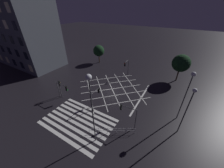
{
  "coord_description": "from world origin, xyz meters",
  "views": [
    {
      "loc": [
        11.3,
        -19.29,
        15.25
      ],
      "look_at": [
        0.0,
        0.0,
        1.24
      ],
      "focal_mm": 20.0,
      "sensor_mm": 36.0,
      "label": 1
    }
  ],
  "objects_px": {
    "traffic_light_se_main": "(127,111)",
    "street_tree_near": "(181,63)",
    "street_lamp_far": "(91,95)",
    "street_tree_far": "(99,51)",
    "traffic_light_sw_cross": "(60,86)",
    "street_lamp_west": "(189,85)",
    "traffic_light_median_south": "(96,94)",
    "traffic_light_median_north": "(126,65)",
    "street_lamp_east": "(189,103)",
    "traffic_light_sw_main": "(63,88)"
  },
  "relations": [
    {
      "from": "street_lamp_east",
      "to": "street_tree_near",
      "type": "height_order",
      "value": "street_lamp_east"
    },
    {
      "from": "traffic_light_se_main",
      "to": "street_tree_far",
      "type": "xyz_separation_m",
      "value": [
        -17.74,
        18.13,
        1.02
      ]
    },
    {
      "from": "street_lamp_east",
      "to": "street_lamp_far",
      "type": "distance_m",
      "value": 11.83
    },
    {
      "from": "traffic_light_median_north",
      "to": "traffic_light_median_south",
      "type": "height_order",
      "value": "traffic_light_median_north"
    },
    {
      "from": "street_lamp_far",
      "to": "traffic_light_sw_cross",
      "type": "bearing_deg",
      "value": 159.12
    },
    {
      "from": "traffic_light_sw_cross",
      "to": "street_tree_near",
      "type": "bearing_deg",
      "value": -45.49
    },
    {
      "from": "street_tree_far",
      "to": "street_lamp_far",
      "type": "bearing_deg",
      "value": -55.76
    },
    {
      "from": "traffic_light_sw_main",
      "to": "street_lamp_east",
      "type": "distance_m",
      "value": 20.04
    },
    {
      "from": "traffic_light_se_main",
      "to": "street_lamp_far",
      "type": "distance_m",
      "value": 6.94
    },
    {
      "from": "street_lamp_east",
      "to": "traffic_light_median_south",
      "type": "bearing_deg",
      "value": -173.67
    },
    {
      "from": "street_lamp_east",
      "to": "street_lamp_far",
      "type": "bearing_deg",
      "value": -142.88
    },
    {
      "from": "street_lamp_east",
      "to": "street_tree_far",
      "type": "height_order",
      "value": "street_lamp_east"
    },
    {
      "from": "traffic_light_sw_main",
      "to": "street_tree_far",
      "type": "bearing_deg",
      "value": 105.17
    },
    {
      "from": "street_tree_near",
      "to": "traffic_light_sw_main",
      "type": "bearing_deg",
      "value": -133.57
    },
    {
      "from": "street_tree_near",
      "to": "street_lamp_far",
      "type": "bearing_deg",
      "value": -107.64
    },
    {
      "from": "street_lamp_west",
      "to": "street_tree_far",
      "type": "height_order",
      "value": "street_lamp_west"
    },
    {
      "from": "street_lamp_west",
      "to": "street_lamp_far",
      "type": "xyz_separation_m",
      "value": [
        -8.86,
        -9.74,
        1.23
      ]
    },
    {
      "from": "traffic_light_median_south",
      "to": "street_lamp_west",
      "type": "relative_size",
      "value": 0.43
    },
    {
      "from": "traffic_light_sw_main",
      "to": "traffic_light_sw_cross",
      "type": "bearing_deg",
      "value": 169.9
    },
    {
      "from": "traffic_light_median_north",
      "to": "traffic_light_median_south",
      "type": "distance_m",
      "value": 12.72
    },
    {
      "from": "street_lamp_east",
      "to": "street_tree_far",
      "type": "bearing_deg",
      "value": 147.76
    },
    {
      "from": "traffic_light_sw_main",
      "to": "street_lamp_west",
      "type": "height_order",
      "value": "street_lamp_west"
    },
    {
      "from": "traffic_light_median_south",
      "to": "street_tree_near",
      "type": "distance_m",
      "value": 20.41
    },
    {
      "from": "traffic_light_se_main",
      "to": "street_tree_near",
      "type": "distance_m",
      "value": 18.9
    },
    {
      "from": "traffic_light_se_main",
      "to": "street_lamp_west",
      "type": "height_order",
      "value": "street_lamp_west"
    },
    {
      "from": "traffic_light_median_south",
      "to": "street_lamp_west",
      "type": "distance_m",
      "value": 13.91
    },
    {
      "from": "traffic_light_median_north",
      "to": "traffic_light_se_main",
      "type": "relative_size",
      "value": 1.16
    },
    {
      "from": "traffic_light_se_main",
      "to": "street_lamp_east",
      "type": "bearing_deg",
      "value": -159.18
    },
    {
      "from": "traffic_light_median_north",
      "to": "street_lamp_east",
      "type": "distance_m",
      "value": 17.62
    },
    {
      "from": "street_lamp_east",
      "to": "street_lamp_west",
      "type": "height_order",
      "value": "street_lamp_west"
    },
    {
      "from": "street_lamp_far",
      "to": "street_tree_far",
      "type": "relative_size",
      "value": 1.84
    },
    {
      "from": "traffic_light_se_main",
      "to": "street_tree_near",
      "type": "relative_size",
      "value": 0.58
    },
    {
      "from": "traffic_light_sw_cross",
      "to": "traffic_light_median_north",
      "type": "bearing_deg",
      "value": -27.6
    },
    {
      "from": "street_lamp_west",
      "to": "traffic_light_median_south",
      "type": "bearing_deg",
      "value": -161.79
    },
    {
      "from": "traffic_light_se_main",
      "to": "street_lamp_west",
      "type": "distance_m",
      "value": 9.11
    },
    {
      "from": "traffic_light_sw_cross",
      "to": "street_tree_far",
      "type": "bearing_deg",
      "value": 12.25
    },
    {
      "from": "traffic_light_median_north",
      "to": "traffic_light_sw_main",
      "type": "relative_size",
      "value": 1.29
    },
    {
      "from": "traffic_light_sw_main",
      "to": "street_lamp_far",
      "type": "relative_size",
      "value": 0.33
    },
    {
      "from": "traffic_light_median_north",
      "to": "street_lamp_west",
      "type": "relative_size",
      "value": 0.52
    },
    {
      "from": "street_lamp_west",
      "to": "street_tree_far",
      "type": "relative_size",
      "value": 1.52
    },
    {
      "from": "street_tree_far",
      "to": "traffic_light_median_north",
      "type": "bearing_deg",
      "value": -20.84
    },
    {
      "from": "traffic_light_sw_cross",
      "to": "traffic_light_sw_main",
      "type": "relative_size",
      "value": 1.09
    },
    {
      "from": "traffic_light_sw_main",
      "to": "traffic_light_median_north",
      "type": "bearing_deg",
      "value": 66.11
    },
    {
      "from": "traffic_light_median_south",
      "to": "street_tree_far",
      "type": "distance_m",
      "value": 20.52
    },
    {
      "from": "street_tree_far",
      "to": "traffic_light_sw_cross",
      "type": "bearing_deg",
      "value": -77.75
    },
    {
      "from": "street_lamp_far",
      "to": "traffic_light_se_main",
      "type": "bearing_deg",
      "value": 61.39
    },
    {
      "from": "traffic_light_median_north",
      "to": "street_lamp_east",
      "type": "height_order",
      "value": "street_lamp_east"
    },
    {
      "from": "street_tree_near",
      "to": "traffic_light_se_main",
      "type": "bearing_deg",
      "value": -104.74
    },
    {
      "from": "street_lamp_east",
      "to": "traffic_light_sw_cross",
      "type": "bearing_deg",
      "value": -172.64
    },
    {
      "from": "traffic_light_sw_cross",
      "to": "traffic_light_se_main",
      "type": "relative_size",
      "value": 0.98
    }
  ]
}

